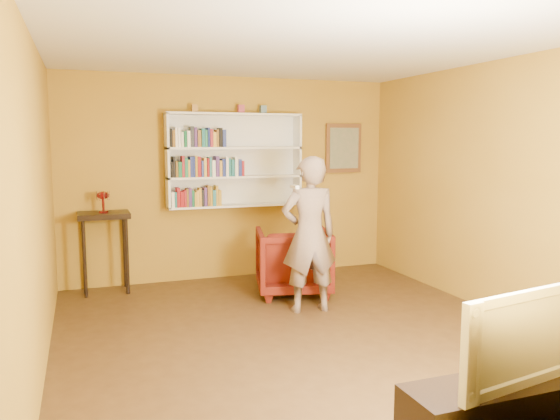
% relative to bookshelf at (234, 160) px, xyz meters
% --- Properties ---
extents(room_shell, '(5.30, 5.80, 2.88)m').
position_rel_bookshelf_xyz_m(room_shell, '(0.00, -2.41, -0.58)').
color(room_shell, '#3F2A14').
rests_on(room_shell, ground).
extents(bookshelf, '(1.80, 0.29, 1.23)m').
position_rel_bookshelf_xyz_m(bookshelf, '(0.00, 0.00, 0.00)').
color(bookshelf, white).
rests_on(bookshelf, room_shell).
extents(books_row_lower, '(0.64, 0.18, 0.27)m').
position_rel_bookshelf_xyz_m(books_row_lower, '(-0.53, -0.11, -0.47)').
color(books_row_lower, white).
rests_on(books_row_lower, bookshelf).
extents(books_row_middle, '(0.95, 0.19, 0.27)m').
position_rel_bookshelf_xyz_m(books_row_middle, '(-0.39, -0.11, -0.08)').
color(books_row_middle, black).
rests_on(books_row_middle, bookshelf).
extents(books_row_upper, '(0.72, 0.19, 0.26)m').
position_rel_bookshelf_xyz_m(books_row_upper, '(-0.50, -0.11, 0.29)').
color(books_row_upper, black).
rests_on(books_row_upper, bookshelf).
extents(ornament_left, '(0.07, 0.07, 0.10)m').
position_rel_bookshelf_xyz_m(ornament_left, '(-0.52, -0.06, 0.67)').
color(ornament_left, olive).
rests_on(ornament_left, bookshelf).
extents(ornament_centre, '(0.08, 0.08, 0.11)m').
position_rel_bookshelf_xyz_m(ornament_centre, '(0.09, -0.06, 0.67)').
color(ornament_centre, '#A7374D').
rests_on(ornament_centre, bookshelf).
extents(ornament_right, '(0.08, 0.08, 0.11)m').
position_rel_bookshelf_xyz_m(ornament_right, '(0.40, -0.06, 0.67)').
color(ornament_right, slate).
rests_on(ornament_right, bookshelf).
extents(framed_painting, '(0.55, 0.05, 0.70)m').
position_rel_bookshelf_xyz_m(framed_painting, '(1.65, 0.05, 0.16)').
color(framed_painting, brown).
rests_on(framed_painting, room_shell).
extents(console_table, '(0.61, 0.46, 0.99)m').
position_rel_bookshelf_xyz_m(console_table, '(-1.68, -0.16, -0.77)').
color(console_table, black).
rests_on(console_table, ground).
extents(ruby_lustre, '(0.16, 0.16, 0.26)m').
position_rel_bookshelf_xyz_m(ruby_lustre, '(-1.68, -0.16, -0.42)').
color(ruby_lustre, maroon).
rests_on(ruby_lustre, console_table).
extents(armchair, '(1.05, 1.07, 0.80)m').
position_rel_bookshelf_xyz_m(armchair, '(0.46, -1.01, -1.19)').
color(armchair, '#4A0805').
rests_on(armchair, ground).
extents(person, '(0.65, 0.46, 1.69)m').
position_rel_bookshelf_xyz_m(person, '(0.37, -1.70, -0.75)').
color(person, '#796459').
rests_on(person, ground).
extents(game_remote, '(0.04, 0.15, 0.04)m').
position_rel_bookshelf_xyz_m(game_remote, '(0.07, -2.04, -0.20)').
color(game_remote, white).
rests_on(game_remote, person).
extents(tv_cabinet, '(1.28, 0.38, 0.46)m').
position_rel_bookshelf_xyz_m(tv_cabinet, '(0.37, -4.66, -1.37)').
color(tv_cabinet, black).
rests_on(tv_cabinet, ground).
extents(television, '(0.99, 0.29, 0.57)m').
position_rel_bookshelf_xyz_m(television, '(0.37, -4.66, -0.85)').
color(television, black).
rests_on(television, tv_cabinet).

